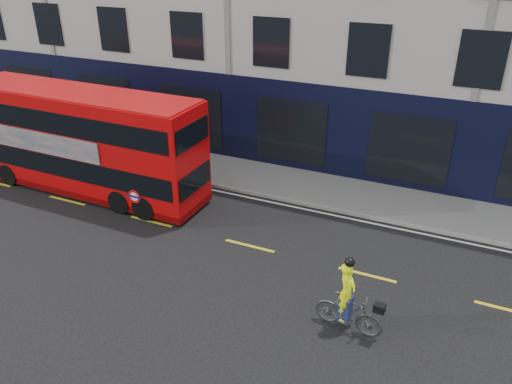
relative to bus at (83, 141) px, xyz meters
The scene contains 7 objects.
ground 5.12m from the bus, 35.32° to the right, with size 120.00×120.00×0.00m, color black.
pavement 5.76m from the bus, 45.08° to the left, with size 60.00×3.00×0.12m, color slate.
kerb 4.90m from the bus, 31.30° to the left, with size 60.00×0.12×0.13m, color gray.
road_edge_line 4.80m from the bus, 27.88° to the left, with size 58.00×0.10×0.01m, color silver.
lane_dashes 4.51m from the bus, 17.41° to the right, with size 58.00×0.12×0.01m, color gold, non-canonical shape.
bus is the anchor object (origin of this frame).
cyclist 12.49m from the bus, 17.74° to the right, with size 1.89×0.69×2.24m.
Camera 1 is at (10.02, -11.39, 9.27)m, focal length 35.00 mm.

